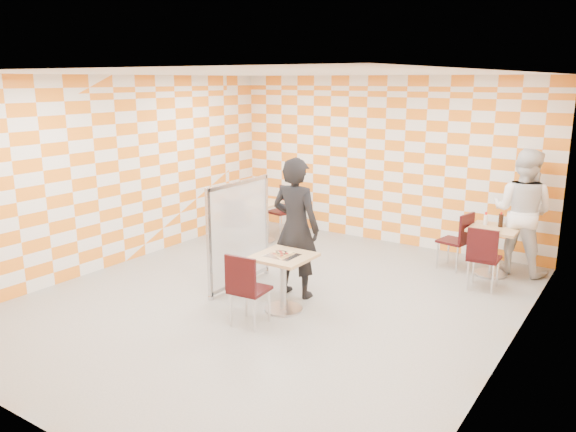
# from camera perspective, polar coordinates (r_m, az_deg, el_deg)

# --- Properties ---
(room_shell) EXTENTS (7.00, 7.00, 7.00)m
(room_shell) POSITION_cam_1_polar(r_m,az_deg,el_deg) (7.76, 0.79, 3.11)
(room_shell) COLOR #9A9994
(room_shell) RESTS_ON ground
(main_table) EXTENTS (0.70, 0.70, 0.75)m
(main_table) POSITION_cam_1_polar(r_m,az_deg,el_deg) (7.24, -0.48, -5.82)
(main_table) COLOR tan
(main_table) RESTS_ON ground
(second_table) EXTENTS (0.70, 0.70, 0.75)m
(second_table) POSITION_cam_1_polar(r_m,az_deg,el_deg) (9.10, 20.12, -2.58)
(second_table) COLOR tan
(second_table) RESTS_ON ground
(empty_table) EXTENTS (0.70, 0.70, 0.75)m
(empty_table) POSITION_cam_1_polar(r_m,az_deg,el_deg) (10.33, -2.77, 0.14)
(empty_table) COLOR tan
(empty_table) RESTS_ON ground
(chair_main_front) EXTENTS (0.45, 0.46, 0.92)m
(chair_main_front) POSITION_cam_1_polar(r_m,az_deg,el_deg) (6.76, -4.34, -6.98)
(chair_main_front) COLOR black
(chair_main_front) RESTS_ON ground
(chair_second_front) EXTENTS (0.44, 0.45, 0.92)m
(chair_second_front) POSITION_cam_1_polar(r_m,az_deg,el_deg) (8.37, 19.21, -3.63)
(chair_second_front) COLOR black
(chair_second_front) RESTS_ON ground
(chair_second_side) EXTENTS (0.50, 0.50, 0.92)m
(chair_second_side) POSITION_cam_1_polar(r_m,az_deg,el_deg) (9.15, 17.03, -2.01)
(chair_second_side) COLOR black
(chair_second_side) RESTS_ON ground
(chair_empty_near) EXTENTS (0.54, 0.54, 0.92)m
(chair_empty_near) POSITION_cam_1_polar(r_m,az_deg,el_deg) (9.83, -5.36, -0.39)
(chair_empty_near) COLOR black
(chair_empty_near) RESTS_ON ground
(chair_empty_far) EXTENTS (0.50, 0.50, 0.92)m
(chair_empty_far) POSITION_cam_1_polar(r_m,az_deg,el_deg) (10.84, -0.43, 1.01)
(chair_empty_far) COLOR black
(chair_empty_far) RESTS_ON ground
(partition) EXTENTS (0.08, 1.38, 1.55)m
(partition) POSITION_cam_1_polar(r_m,az_deg,el_deg) (8.04, -4.96, -1.76)
(partition) COLOR white
(partition) RESTS_ON ground
(man_dark) EXTENTS (0.71, 0.48, 1.93)m
(man_dark) POSITION_cam_1_polar(r_m,az_deg,el_deg) (7.63, 0.78, -1.20)
(man_dark) COLOR black
(man_dark) RESTS_ON ground
(man_white) EXTENTS (1.03, 0.86, 1.93)m
(man_white) POSITION_cam_1_polar(r_m,az_deg,el_deg) (9.28, 22.70, 0.42)
(man_white) COLOR white
(man_white) RESTS_ON ground
(pizza_on_foil) EXTENTS (0.40, 0.40, 0.04)m
(pizza_on_foil) POSITION_cam_1_polar(r_m,az_deg,el_deg) (7.14, -0.55, -3.90)
(pizza_on_foil) COLOR silver
(pizza_on_foil) RESTS_ON main_table
(sport_bottle) EXTENTS (0.06, 0.06, 0.20)m
(sport_bottle) POSITION_cam_1_polar(r_m,az_deg,el_deg) (9.14, 19.44, -0.31)
(sport_bottle) COLOR white
(sport_bottle) RESTS_ON second_table
(soda_bottle) EXTENTS (0.07, 0.07, 0.23)m
(soda_bottle) POSITION_cam_1_polar(r_m,az_deg,el_deg) (9.08, 20.81, -0.42)
(soda_bottle) COLOR black
(soda_bottle) RESTS_ON second_table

